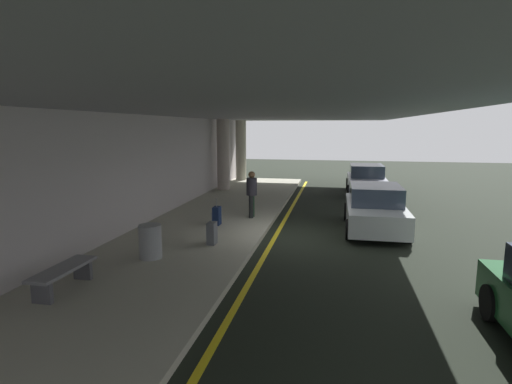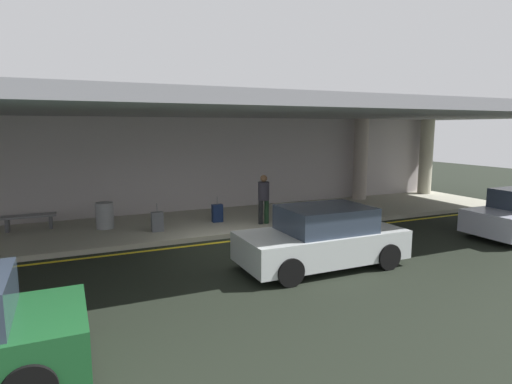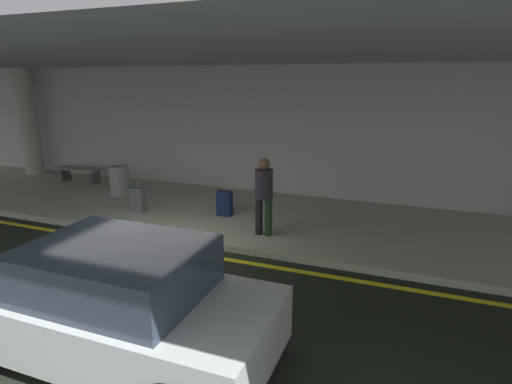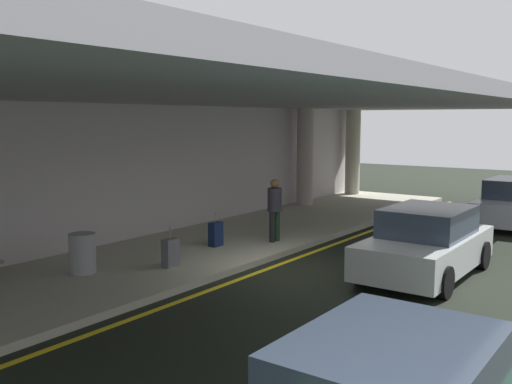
# 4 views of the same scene
# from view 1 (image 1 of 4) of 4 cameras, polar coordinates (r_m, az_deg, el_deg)

# --- Properties ---
(ground_plane) EXTENTS (60.00, 60.00, 0.00)m
(ground_plane) POSITION_cam_1_polar(r_m,az_deg,el_deg) (12.80, 5.80, -6.28)
(ground_plane) COLOR black
(sidewalk) EXTENTS (26.00, 4.20, 0.15)m
(sidewalk) POSITION_cam_1_polar(r_m,az_deg,el_deg) (13.42, -7.55, -5.26)
(sidewalk) COLOR #A7A592
(sidewalk) RESTS_ON ground
(lane_stripe_yellow) EXTENTS (26.00, 0.14, 0.01)m
(lane_stripe_yellow) POSITION_cam_1_polar(r_m,az_deg,el_deg) (12.87, 2.82, -6.14)
(lane_stripe_yellow) COLOR yellow
(lane_stripe_yellow) RESTS_ON ground
(support_column_left_mid) EXTENTS (0.64, 0.64, 3.65)m
(support_column_left_mid) POSITION_cam_1_polar(r_m,az_deg,el_deg) (21.14, -4.67, 5.28)
(support_column_left_mid) COLOR #AFA096
(support_column_left_mid) RESTS_ON sidewalk
(support_column_center) EXTENTS (0.64, 0.64, 3.65)m
(support_column_center) POSITION_cam_1_polar(r_m,az_deg,el_deg) (25.01, -2.14, 5.90)
(support_column_center) COLOR #A9A58F
(support_column_center) RESTS_ON sidewalk
(ceiling_overhang) EXTENTS (28.00, 13.20, 0.30)m
(ceiling_overhang) POSITION_cam_1_polar(r_m,az_deg,el_deg) (12.85, -5.76, 11.58)
(ceiling_overhang) COLOR gray
(ceiling_overhang) RESTS_ON support_column_far_left
(terminal_back_wall) EXTENTS (26.00, 0.30, 3.80)m
(terminal_back_wall) POSITION_cam_1_polar(r_m,az_deg,el_deg) (13.97, -16.48, 2.63)
(terminal_back_wall) COLOR #B8AFB0
(terminal_back_wall) RESTS_ON ground
(car_silver) EXTENTS (4.10, 1.92, 1.50)m
(car_silver) POSITION_cam_1_polar(r_m,az_deg,el_deg) (21.39, 15.27, 1.63)
(car_silver) COLOR #B2B5C7
(car_silver) RESTS_ON ground
(car_silver_no2) EXTENTS (4.10, 1.92, 1.50)m
(car_silver_no2) POSITION_cam_1_polar(r_m,az_deg,el_deg) (13.95, 16.41, -2.31)
(car_silver_no2) COLOR #B8BFBE
(car_silver_no2) RESTS_ON ground
(traveler_with_luggage) EXTENTS (0.38, 0.38, 1.68)m
(traveler_with_luggage) POSITION_cam_1_polar(r_m,az_deg,el_deg) (14.54, -0.61, 0.12)
(traveler_with_luggage) COLOR black
(traveler_with_luggage) RESTS_ON sidewalk
(suitcase_upright_primary) EXTENTS (0.36, 0.22, 0.90)m
(suitcase_upright_primary) POSITION_cam_1_polar(r_m,az_deg,el_deg) (13.59, -5.55, -3.36)
(suitcase_upright_primary) COLOR #122043
(suitcase_upright_primary) RESTS_ON sidewalk
(suitcase_upright_secondary) EXTENTS (0.36, 0.22, 0.90)m
(suitcase_upright_secondary) POSITION_cam_1_polar(r_m,az_deg,el_deg) (11.43, -6.23, -5.79)
(suitcase_upright_secondary) COLOR #55585F
(suitcase_upright_secondary) RESTS_ON sidewalk
(bench_metal) EXTENTS (1.60, 0.50, 0.48)m
(bench_metal) POSITION_cam_1_polar(r_m,az_deg,el_deg) (9.10, -25.52, -10.34)
(bench_metal) COLOR slate
(bench_metal) RESTS_ON sidewalk
(trash_bin_steel) EXTENTS (0.56, 0.56, 0.85)m
(trash_bin_steel) POSITION_cam_1_polar(r_m,az_deg,el_deg) (10.49, -14.68, -6.76)
(trash_bin_steel) COLOR gray
(trash_bin_steel) RESTS_ON sidewalk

